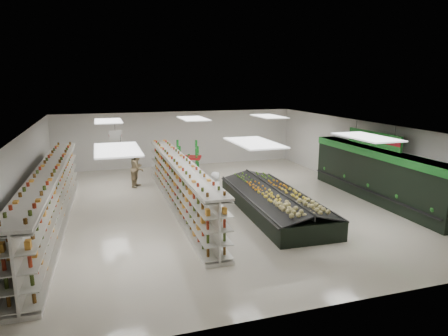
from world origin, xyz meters
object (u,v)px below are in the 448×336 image
object	(u,v)px
shopper_background	(137,168)
soda_endcap	(188,159)
produce_island	(274,201)
shopper_main	(214,197)
gondola_center	(180,186)
gondola_left	(51,201)

from	to	relation	value
shopper_background	soda_endcap	bearing A→B (deg)	-33.68
produce_island	soda_endcap	bearing A→B (deg)	103.88
shopper_main	gondola_center	bearing A→B (deg)	-99.37
shopper_main	shopper_background	xyz separation A→B (m)	(-2.11, 5.84, -0.04)
produce_island	shopper_background	xyz separation A→B (m)	(-4.61, 5.44, 0.44)
gondola_left	produce_island	world-z (taller)	gondola_left
produce_island	shopper_background	world-z (taller)	shopper_background
gondola_center	shopper_background	bearing A→B (deg)	109.47
shopper_background	produce_island	bearing A→B (deg)	-114.74
gondola_center	shopper_main	distance (m)	2.28
soda_endcap	shopper_main	bearing A→B (deg)	-95.53
gondola_center	soda_endcap	bearing A→B (deg)	74.40
gondola_center	soda_endcap	size ratio (longest dim) A/B	6.35
gondola_left	produce_island	bearing A→B (deg)	-4.98
produce_island	soda_endcap	world-z (taller)	soda_endcap
soda_endcap	shopper_background	xyz separation A→B (m)	(-2.84, -1.73, 0.05)
gondola_left	shopper_main	distance (m)	5.62
gondola_center	shopper_main	size ratio (longest dim) A/B	5.94
produce_island	gondola_center	bearing A→B (deg)	152.47
shopper_background	gondola_center	bearing A→B (deg)	-135.73
shopper_main	shopper_background	size ratio (longest dim) A/B	1.05
gondola_center	gondola_left	bearing A→B (deg)	-169.79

